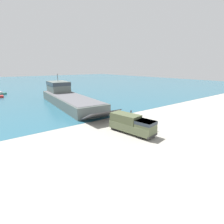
{
  "coord_description": "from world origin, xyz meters",
  "views": [
    {
      "loc": [
        -20.33,
        -22.01,
        10.43
      ],
      "look_at": [
        -1.53,
        2.87,
        2.24
      ],
      "focal_mm": 28.0,
      "sensor_mm": 36.0,
      "label": 1
    }
  ],
  "objects": [
    {
      "name": "military_truck",
      "position": [
        -1.9,
        -2.88,
        1.56
      ],
      "size": [
        3.78,
        8.06,
        2.95
      ],
      "rotation": [
        0.0,
        0.0,
        -1.4
      ],
      "color": "#566042",
      "rests_on": "ground_plane"
    },
    {
      "name": "mooring_bollard",
      "position": [
        6.07,
        5.81,
        0.46
      ],
      "size": [
        0.36,
        0.36,
        0.85
      ],
      "color": "#333338",
      "rests_on": "ground_plane"
    },
    {
      "name": "landing_craft",
      "position": [
        -0.99,
        24.9,
        2.05
      ],
      "size": [
        9.78,
        35.02,
        8.2
      ],
      "rotation": [
        0.0,
        0.0,
        -0.07
      ],
      "color": "#56605B",
      "rests_on": "ground_plane"
    },
    {
      "name": "ground_plane",
      "position": [
        0.0,
        0.0,
        0.0
      ],
      "size": [
        240.0,
        240.0,
        0.0
      ],
      "primitive_type": "plane",
      "color": "#9E998E"
    },
    {
      "name": "water_surface",
      "position": [
        0.0,
        96.11,
        0.0
      ],
      "size": [
        240.0,
        180.0,
        0.01
      ],
      "primitive_type": "cube",
      "color": "#285B70",
      "rests_on": "ground_plane"
    },
    {
      "name": "soldier_on_ramp",
      "position": [
        1.6,
        -4.28,
        1.05
      ],
      "size": [
        0.47,
        0.49,
        1.81
      ],
      "rotation": [
        0.0,
        0.0,
        0.73
      ],
      "color": "#6B664C",
      "rests_on": "ground_plane"
    }
  ]
}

